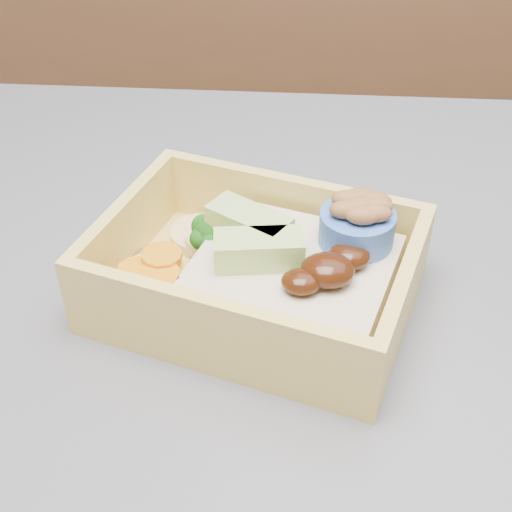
{
  "coord_description": "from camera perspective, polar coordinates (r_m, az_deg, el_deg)",
  "views": [
    {
      "loc": [
        -0.09,
        -0.33,
        1.23
      ],
      "look_at": [
        -0.11,
        0.01,
        0.96
      ],
      "focal_mm": 50.0,
      "sensor_mm": 36.0,
      "label": 1
    }
  ],
  "objects": [
    {
      "name": "bento_box",
      "position": [
        0.44,
        0.84,
        -1.26
      ],
      "size": [
        0.22,
        0.19,
        0.07
      ],
      "rotation": [
        0.0,
        0.0,
        -0.3
      ],
      "color": "#E4C45E",
      "rests_on": "island"
    }
  ]
}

